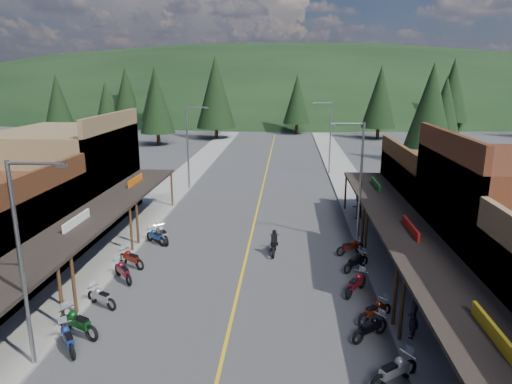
% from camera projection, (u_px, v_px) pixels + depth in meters
% --- Properties ---
extents(ground, '(220.00, 220.00, 0.00)m').
position_uv_depth(ground, '(236.00, 298.00, 22.78)').
color(ground, '#38383A').
rests_on(ground, ground).
extents(centerline, '(0.15, 90.00, 0.01)m').
position_uv_depth(centerline, '(261.00, 196.00, 42.10)').
color(centerline, gold).
rests_on(centerline, ground).
extents(sidewalk_west, '(3.40, 94.00, 0.15)m').
position_uv_depth(sidewalk_west, '(168.00, 193.00, 42.67)').
color(sidewalk_west, gray).
rests_on(sidewalk_west, ground).
extents(sidewalk_east, '(3.40, 94.00, 0.15)m').
position_uv_depth(sidewalk_east, '(356.00, 197.00, 41.49)').
color(sidewalk_east, gray).
rests_on(sidewalk_east, ground).
extents(shop_west_3, '(10.90, 10.20, 8.20)m').
position_uv_depth(shop_west_3, '(68.00, 177.00, 33.75)').
color(shop_west_3, brown).
rests_on(shop_west_3, ground).
extents(shop_east_3, '(10.90, 10.20, 6.20)m').
position_uv_depth(shop_east_3, '(448.00, 196.00, 32.13)').
color(shop_east_3, '#4C2D16').
rests_on(shop_east_3, ground).
extents(streetlight_0, '(2.16, 0.18, 8.00)m').
position_uv_depth(streetlight_0, '(24.00, 258.00, 16.34)').
color(streetlight_0, gray).
rests_on(streetlight_0, ground).
extents(streetlight_1, '(2.16, 0.18, 8.00)m').
position_uv_depth(streetlight_1, '(189.00, 144.00, 43.40)').
color(streetlight_1, gray).
rests_on(streetlight_1, ground).
extents(streetlight_2, '(2.16, 0.18, 8.00)m').
position_uv_depth(streetlight_2, '(359.00, 178.00, 28.93)').
color(streetlight_2, gray).
rests_on(streetlight_2, ground).
extents(streetlight_3, '(2.16, 0.18, 8.00)m').
position_uv_depth(streetlight_3, '(329.00, 135.00, 50.18)').
color(streetlight_3, gray).
rests_on(streetlight_3, ground).
extents(ridge_hill, '(310.00, 140.00, 60.00)m').
position_uv_depth(ridge_hill, '(281.00, 108.00, 153.22)').
color(ridge_hill, black).
rests_on(ridge_hill, ground).
extents(pine_0, '(5.04, 5.04, 11.00)m').
position_uv_depth(pine_0, '(58.00, 99.00, 83.78)').
color(pine_0, black).
rests_on(pine_0, ground).
extents(pine_1, '(5.88, 5.88, 12.50)m').
position_uv_depth(pine_1, '(155.00, 94.00, 90.24)').
color(pine_1, black).
rests_on(pine_1, ground).
extents(pine_2, '(6.72, 6.72, 14.00)m').
position_uv_depth(pine_2, '(216.00, 92.00, 77.51)').
color(pine_2, black).
rests_on(pine_2, ground).
extents(pine_3, '(5.04, 5.04, 11.00)m').
position_uv_depth(pine_3, '(297.00, 99.00, 84.66)').
color(pine_3, black).
rests_on(pine_3, ground).
extents(pine_4, '(5.88, 5.88, 12.50)m').
position_uv_depth(pine_4, '(380.00, 97.00, 77.73)').
color(pine_4, black).
rests_on(pine_4, ground).
extents(pine_5, '(6.72, 6.72, 14.00)m').
position_uv_depth(pine_5, '(452.00, 90.00, 88.05)').
color(pine_5, black).
rests_on(pine_5, ground).
extents(pine_7, '(5.88, 5.88, 12.50)m').
position_uv_depth(pine_7, '(126.00, 93.00, 96.58)').
color(pine_7, black).
rests_on(pine_7, ground).
extents(pine_8, '(4.48, 4.48, 10.00)m').
position_uv_depth(pine_8, '(107.00, 112.00, 61.43)').
color(pine_8, black).
rests_on(pine_8, ground).
extents(pine_9, '(4.93, 4.93, 10.80)m').
position_uv_depth(pine_9, '(445.00, 108.00, 63.04)').
color(pine_9, black).
rests_on(pine_9, ground).
extents(pine_10, '(5.38, 5.38, 11.60)m').
position_uv_depth(pine_10, '(157.00, 102.00, 70.62)').
color(pine_10, black).
rests_on(pine_10, ground).
extents(pine_11, '(5.82, 5.82, 12.40)m').
position_uv_depth(pine_11, '(431.00, 105.00, 56.35)').
color(pine_11, black).
rests_on(pine_11, ground).
extents(bike_west_5, '(1.81, 2.03, 1.17)m').
position_uv_depth(bike_west_5, '(67.00, 338.00, 18.30)').
color(bike_west_5, navy).
rests_on(bike_west_5, ground).
extents(bike_west_6, '(2.42, 1.74, 1.33)m').
position_uv_depth(bike_west_6, '(78.00, 322.00, 19.33)').
color(bike_west_6, '#0C4015').
rests_on(bike_west_6, ground).
extents(bike_west_7, '(2.01, 1.51, 1.11)m').
position_uv_depth(bike_west_7, '(101.00, 296.00, 21.80)').
color(bike_west_7, gray).
rests_on(bike_west_7, ground).
extents(bike_west_8, '(1.94, 2.07, 1.22)m').
position_uv_depth(bike_west_8, '(123.00, 270.00, 24.55)').
color(bike_west_8, maroon).
rests_on(bike_west_8, ground).
extents(bike_west_9, '(2.12, 1.68, 1.18)m').
position_uv_depth(bike_west_9, '(131.00, 258.00, 26.31)').
color(bike_west_9, maroon).
rests_on(bike_west_9, ground).
extents(bike_west_10, '(1.92, 1.74, 1.11)m').
position_uv_depth(bike_west_10, '(156.00, 236.00, 30.00)').
color(bike_west_10, navy).
rests_on(bike_west_10, ground).
extents(bike_west_11, '(1.87, 2.29, 1.28)m').
position_uv_depth(bike_west_11, '(162.00, 233.00, 30.20)').
color(bike_west_11, '#949499').
rests_on(bike_west_11, ground).
extents(bike_east_5, '(2.24, 1.89, 1.27)m').
position_uv_depth(bike_east_5, '(394.00, 370.00, 16.23)').
color(bike_east_5, '#AAABB0').
rests_on(bike_east_5, ground).
extents(bike_east_6, '(1.98, 1.76, 1.14)m').
position_uv_depth(bike_east_6, '(370.00, 327.00, 19.11)').
color(bike_east_6, black).
rests_on(bike_east_6, ground).
extents(bike_east_7, '(2.00, 1.75, 1.15)m').
position_uv_depth(bike_east_7, '(375.00, 310.00, 20.46)').
color(bike_east_7, maroon).
rests_on(bike_east_7, ground).
extents(bike_east_8, '(1.77, 2.16, 1.22)m').
position_uv_depth(bike_east_8, '(356.00, 283.00, 23.09)').
color(bike_east_8, maroon).
rests_on(bike_east_8, ground).
extents(bike_east_9, '(1.93, 1.90, 1.16)m').
position_uv_depth(bike_east_9, '(356.00, 261.00, 25.88)').
color(bike_east_9, black).
rests_on(bike_east_9, ground).
extents(bike_east_10, '(2.00, 1.47, 1.10)m').
position_uv_depth(bike_east_10, '(350.00, 246.00, 28.18)').
color(bike_east_10, maroon).
rests_on(bike_east_10, ground).
extents(rider_on_bike, '(0.81, 2.19, 1.65)m').
position_uv_depth(rider_on_bike, '(274.00, 244.00, 28.30)').
color(rider_on_bike, black).
rests_on(rider_on_bike, ground).
extents(pedestrian_east_a, '(0.64, 0.76, 1.78)m').
position_uv_depth(pedestrian_east_a, '(413.00, 318.00, 18.90)').
color(pedestrian_east_a, black).
rests_on(pedestrian_east_a, sidewalk_east).
extents(pedestrian_east_b, '(1.04, 0.92, 1.86)m').
position_uv_depth(pedestrian_east_b, '(357.00, 207.00, 34.74)').
color(pedestrian_east_b, brown).
rests_on(pedestrian_east_b, sidewalk_east).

